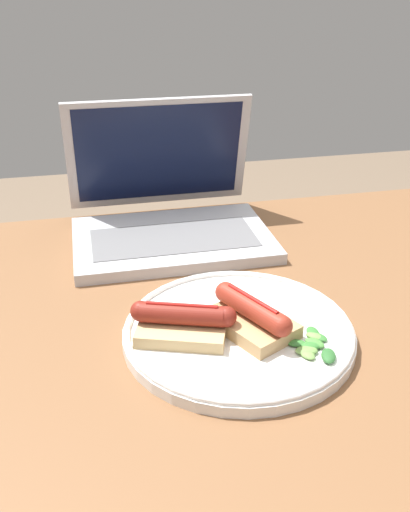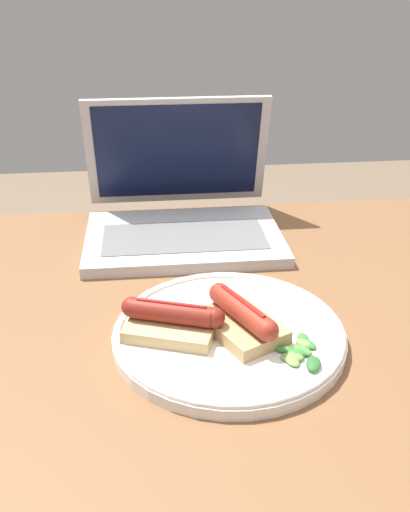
# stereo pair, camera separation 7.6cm
# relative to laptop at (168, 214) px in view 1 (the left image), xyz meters

# --- Properties ---
(desk) EXTENTS (1.12, 0.82, 0.78)m
(desk) POSITION_rel_laptop_xyz_m (0.01, -0.29, -0.14)
(desk) COLOR brown
(desk) RESTS_ON ground_plane
(laptop) EXTENTS (0.32, 0.26, 0.21)m
(laptop) POSITION_rel_laptop_xyz_m (0.00, 0.00, 0.00)
(laptop) COLOR #B7B7BC
(laptop) RESTS_ON desk
(plate) EXTENTS (0.28, 0.28, 0.02)m
(plate) POSITION_rel_laptop_xyz_m (0.03, -0.31, -0.03)
(plate) COLOR white
(plate) RESTS_ON desk
(sausage_toast_left) EXTENTS (0.11, 0.12, 0.05)m
(sausage_toast_left) POSITION_rel_laptop_xyz_m (0.05, -0.32, -0.01)
(sausage_toast_left) COLOR tan
(sausage_toast_left) RESTS_ON plate
(sausage_toast_middle) EXTENTS (0.12, 0.10, 0.04)m
(sausage_toast_middle) POSITION_rel_laptop_xyz_m (-0.03, -0.31, -0.01)
(sausage_toast_middle) COLOR tan
(sausage_toast_middle) RESTS_ON plate
(salad_pile) EXTENTS (0.05, 0.08, 0.01)m
(salad_pile) POSITION_rel_laptop_xyz_m (0.11, -0.37, -0.02)
(salad_pile) COLOR #387A33
(salad_pile) RESTS_ON plate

